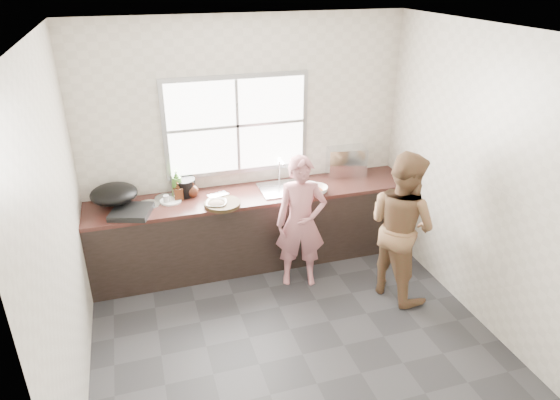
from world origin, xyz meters
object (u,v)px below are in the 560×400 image
object	(u,v)px
glass_jar	(166,199)
bowl_held	(309,185)
plate_food	(171,201)
dish_rack	(345,160)
black_pot	(184,187)
pot_lid_right	(167,198)
bowl_crabs	(316,191)
bowl_mince	(216,204)
burner	(131,212)
bottle_brown_tall	(178,192)
cutting_board	(222,204)
bottle_green	(177,184)
woman	(301,226)
bottle_brown_short	(193,189)
wok	(114,194)
person_side	(401,226)
pot_lid_left	(148,205)

from	to	relation	value
glass_jar	bowl_held	bearing A→B (deg)	-2.71
plate_food	dish_rack	size ratio (longest dim) A/B	0.50
black_pot	pot_lid_right	xyz separation A→B (m)	(-0.19, -0.04, -0.09)
bowl_crabs	plate_food	world-z (taller)	bowl_crabs
bowl_crabs	black_pot	world-z (taller)	black_pot
bowl_mince	burner	bearing A→B (deg)	175.17
bowl_mince	bottle_brown_tall	xyz separation A→B (m)	(-0.36, 0.28, 0.06)
dish_rack	cutting_board	bearing A→B (deg)	-156.05
black_pot	burner	distance (m)	0.65
bowl_mince	bottle_green	world-z (taller)	bottle_green
bowl_held	black_pot	bearing A→B (deg)	170.02
bowl_crabs	cutting_board	bearing A→B (deg)	180.00
woman	bottle_brown_short	world-z (taller)	woman
glass_jar	wok	bearing A→B (deg)	172.66
glass_jar	pot_lid_right	bearing A→B (deg)	84.14
bottle_brown_short	wok	size ratio (longest dim) A/B	0.34
woman	bottle_brown_tall	distance (m)	1.35
woman	bottle_brown_tall	bearing A→B (deg)	167.17
woman	dish_rack	world-z (taller)	woman
person_side	plate_food	world-z (taller)	person_side
black_pot	bottle_brown_short	world-z (taller)	black_pot
pot_lid_right	pot_lid_left	bearing A→B (deg)	-151.19
bowl_mince	wok	xyz separation A→B (m)	(-1.00, 0.29, 0.12)
cutting_board	plate_food	bearing A→B (deg)	153.40
woman	wok	size ratio (longest dim) A/B	2.81
bottle_brown_short	glass_jar	bearing A→B (deg)	-162.08
bowl_mince	bottle_green	bearing A→B (deg)	135.93
bowl_held	plate_food	bearing A→B (deg)	176.20
person_side	cutting_board	bearing A→B (deg)	45.72
bowl_crabs	glass_jar	size ratio (longest dim) A/B	2.25
bottle_brown_short	dish_rack	xyz separation A→B (m)	(1.83, 0.12, 0.09)
cutting_board	glass_jar	size ratio (longest dim) A/B	4.17
cutting_board	burner	distance (m)	0.91
plate_food	pot_lid_left	distance (m)	0.23
black_pot	bowl_mince	bearing A→B (deg)	-54.25
wok	dish_rack	xyz separation A→B (m)	(2.63, 0.15, 0.02)
cutting_board	bowl_held	bearing A→B (deg)	8.48
bottle_green	pot_lid_left	xyz separation A→B (m)	(-0.32, -0.11, -0.15)
glass_jar	burner	distance (m)	0.39
bottle_brown_short	bowl_crabs	bearing A→B (deg)	-13.78
plate_food	bottle_brown_tall	distance (m)	0.12
woman	bowl_crabs	xyz separation A→B (m)	(0.29, 0.34, 0.22)
dish_rack	burner	bearing A→B (deg)	-163.24
plate_food	bottle_brown_short	xyz separation A→B (m)	(0.25, 0.07, 0.07)
person_side	bottle_brown_short	world-z (taller)	person_side
dish_rack	pot_lid_right	distance (m)	2.12
cutting_board	bottle_green	bearing A→B (deg)	140.47
bottle_brown_tall	black_pot	bearing A→B (deg)	55.73
woman	bottle_green	bearing A→B (deg)	164.77
dish_rack	pot_lid_left	bearing A→B (deg)	-166.61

